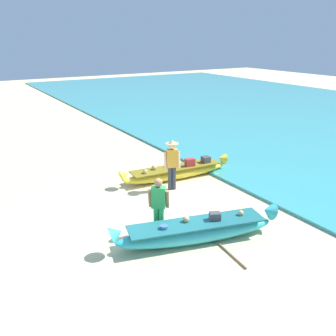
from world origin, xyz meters
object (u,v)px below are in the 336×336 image
object	(u,v)px
person_vendor_hatted	(172,161)
paddle	(223,248)
boat_yellow_midground	(177,172)
boat_cyan_foreground	(197,231)
person_tourist_customer	(159,204)

from	to	relation	value
person_vendor_hatted	paddle	size ratio (longest dim) A/B	1.16
person_vendor_hatted	boat_yellow_midground	bearing A→B (deg)	49.24
paddle	boat_yellow_midground	bearing A→B (deg)	71.10
boat_yellow_midground	person_vendor_hatted	bearing A→B (deg)	-130.76
boat_yellow_midground	person_vendor_hatted	xyz separation A→B (m)	(-0.70, -0.81, 0.76)
boat_cyan_foreground	paddle	xyz separation A→B (m)	(0.35, -0.66, -0.26)
boat_yellow_midground	person_tourist_customer	world-z (taller)	person_tourist_customer
boat_yellow_midground	paddle	bearing A→B (deg)	-108.90
boat_cyan_foreground	person_tourist_customer	bearing A→B (deg)	130.16
boat_cyan_foreground	paddle	bearing A→B (deg)	-61.76
person_vendor_hatted	paddle	xyz separation A→B (m)	(-0.93, -3.94, -0.99)
boat_yellow_midground	paddle	xyz separation A→B (m)	(-1.63, -4.75, -0.23)
boat_yellow_midground	boat_cyan_foreground	bearing A→B (deg)	-115.78
boat_cyan_foreground	paddle	distance (m)	0.79
boat_cyan_foreground	person_vendor_hatted	xyz separation A→B (m)	(1.28, 3.28, 0.72)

